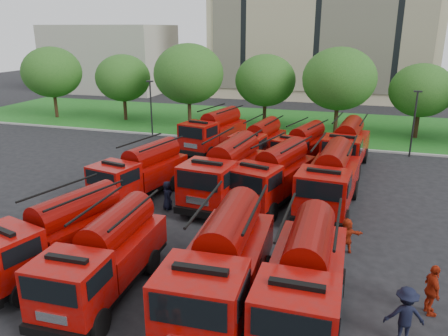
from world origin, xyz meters
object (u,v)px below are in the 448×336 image
object	(u,v)px
fire_truck_4	(141,172)
fire_truck_10	(301,146)
fire_truck_11	(346,146)
firefighter_5	(345,252)
firefighter_4	(168,209)
fire_truck_1	(105,256)
fire_truck_5	(226,171)
fire_truck_3	(305,277)
fire_truck_0	(56,235)
fire_truck_2	(222,264)
firefighter_2	(428,314)
fire_truck_6	(273,175)
fire_truck_9	(259,142)
fire_truck_8	(214,131)
fire_truck_7	(330,179)

from	to	relation	value
fire_truck_4	fire_truck_10	world-z (taller)	fire_truck_4
fire_truck_11	firefighter_5	bearing A→B (deg)	-81.35
fire_truck_4	firefighter_4	bearing A→B (deg)	-18.53
fire_truck_1	fire_truck_5	xyz separation A→B (m)	(1.55, 10.25, 0.21)
fire_truck_3	fire_truck_5	xyz separation A→B (m)	(-5.71, 9.71, 0.11)
fire_truck_0	fire_truck_2	world-z (taller)	fire_truck_2
firefighter_5	fire_truck_5	bearing A→B (deg)	-46.73
fire_truck_1	fire_truck_3	world-z (taller)	fire_truck_3
fire_truck_5	firefighter_2	size ratio (longest dim) A/B	4.09
fire_truck_1	fire_truck_6	world-z (taller)	fire_truck_6
fire_truck_4	fire_truck_6	distance (m)	7.69
fire_truck_11	fire_truck_10	bearing A→B (deg)	-167.53
fire_truck_5	firefighter_4	bearing A→B (deg)	-133.22
fire_truck_2	fire_truck_6	bearing A→B (deg)	88.34
firefighter_5	fire_truck_2	bearing A→B (deg)	39.21
fire_truck_9	fire_truck_10	bearing A→B (deg)	8.16
fire_truck_8	firefighter_2	bearing A→B (deg)	-40.15
firefighter_2	firefighter_4	distance (m)	13.85
fire_truck_9	fire_truck_5	bearing A→B (deg)	-82.56
fire_truck_1	fire_truck_2	world-z (taller)	fire_truck_2
fire_truck_9	firefighter_4	size ratio (longest dim) A/B	4.19
fire_truck_4	fire_truck_5	xyz separation A→B (m)	(4.89, 0.96, 0.20)
fire_truck_3	fire_truck_9	world-z (taller)	fire_truck_3
fire_truck_4	fire_truck_7	xyz separation A→B (m)	(10.67, 1.45, 0.16)
fire_truck_7	fire_truck_0	bearing A→B (deg)	-131.47
fire_truck_2	fire_truck_7	xyz separation A→B (m)	(2.91, 10.33, -0.02)
fire_truck_0	fire_truck_5	bearing A→B (deg)	79.83
fire_truck_6	firefighter_4	xyz separation A→B (m)	(-5.33, -2.76, -1.62)
fire_truck_10	firefighter_2	distance (m)	17.45
fire_truck_8	fire_truck_7	bearing A→B (deg)	-31.76
fire_truck_4	fire_truck_7	distance (m)	10.77
fire_truck_6	fire_truck_8	size ratio (longest dim) A/B	1.01
fire_truck_7	firefighter_2	distance (m)	9.70
fire_truck_7	firefighter_4	bearing A→B (deg)	-157.12
fire_truck_7	fire_truck_8	size ratio (longest dim) A/B	1.02
fire_truck_0	fire_truck_4	bearing A→B (deg)	108.50
fire_truck_2	fire_truck_3	distance (m)	2.85
fire_truck_9	firefighter_2	size ratio (longest dim) A/B	3.57
firefighter_2	fire_truck_2	bearing A→B (deg)	91.72
fire_truck_10	firefighter_4	size ratio (longest dim) A/B	4.15
fire_truck_0	fire_truck_5	distance (m)	10.30
fire_truck_9	firefighter_4	world-z (taller)	fire_truck_9
firefighter_2	fire_truck_6	bearing A→B (deg)	28.10
fire_truck_8	fire_truck_4	bearing A→B (deg)	-82.22
fire_truck_4	firefighter_5	size ratio (longest dim) A/B	4.31
fire_truck_8	fire_truck_9	world-z (taller)	fire_truck_8
fire_truck_7	fire_truck_11	bearing A→B (deg)	90.52
fire_truck_10	fire_truck_11	world-z (taller)	fire_truck_11
fire_truck_5	firefighter_4	xyz separation A→B (m)	(-2.66, -2.30, -1.72)
firefighter_4	fire_truck_5	bearing A→B (deg)	-93.34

